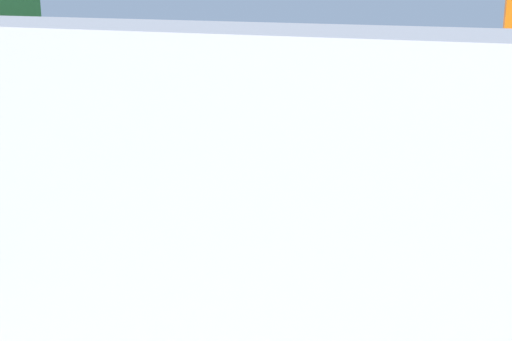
{
  "coord_description": "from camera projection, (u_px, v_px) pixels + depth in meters",
  "views": [
    {
      "loc": [
        -43.32,
        2.13,
        11.37
      ],
      "look_at": [
        -13.13,
        15.18,
        2.37
      ],
      "focal_mm": 49.11,
      "sensor_mm": 36.0,
      "label": 1
    }
  ],
  "objects": [
    {
      "name": "terminal_building",
      "position": [
        172.0,
        231.0,
        17.88
      ],
      "size": [
        4.0,
        51.19,
        10.33
      ],
      "primitive_type": "cube",
      "color": "#99999E",
      "rests_on": "ground"
    },
    {
      "name": "crew_loader_left",
      "position": [
        41.0,
        260.0,
        26.69
      ],
      "size": [
        0.37,
        0.6,
        1.72
      ],
      "color": "#191E33",
      "rests_on": "ground"
    },
    {
      "name": "airliner_mid_apron",
      "position": [
        80.0,
        45.0,
        91.88
      ],
      "size": [
        28.77,
        30.0,
        10.87
      ],
      "color": "white",
      "rests_on": "ground"
    },
    {
      "name": "airliner_foreground",
      "position": [
        207.0,
        146.0,
        34.71
      ],
      "size": [
        34.17,
        40.9,
        11.9
      ],
      "color": "silver",
      "rests_on": "ground"
    },
    {
      "name": "cargo_container_near",
      "position": [
        156.0,
        258.0,
        27.22
      ],
      "size": [
        2.06,
        2.06,
        1.9
      ],
      "color": "#333338",
      "rests_on": "ground"
    },
    {
      "name": "apron_guide_line",
      "position": [
        278.0,
        233.0,
        32.52
      ],
      "size": [
        0.3,
        60.0,
        0.01
      ],
      "primitive_type": "cube",
      "color": "yellow",
      "rests_on": "ground"
    }
  ]
}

